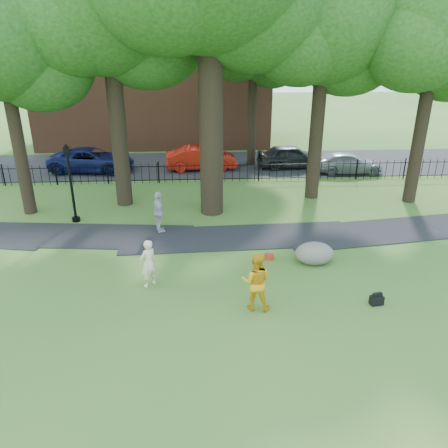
{
  "coord_description": "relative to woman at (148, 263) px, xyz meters",
  "views": [
    {
      "loc": [
        -0.62,
        -13.24,
        7.92
      ],
      "look_at": [
        0.3,
        2.0,
        1.46
      ],
      "focal_mm": 35.0,
      "sensor_mm": 36.0,
      "label": 1
    }
  ],
  "objects": [
    {
      "name": "pedestrian",
      "position": [
        -0.0,
        4.61,
        0.07
      ],
      "size": [
        0.76,
        1.18,
        1.87
      ],
      "primitive_type": "imported",
      "rotation": [
        0.0,
        0.0,
        1.87
      ],
      "color": "#A4A5A9",
      "rests_on": "ground"
    },
    {
      "name": "lamppost",
      "position": [
        -4.05,
        6.1,
        0.94
      ],
      "size": [
        0.37,
        0.37,
        3.69
      ],
      "rotation": [
        0.0,
        0.0,
        0.07
      ],
      "color": "black",
      "rests_on": "ground"
    },
    {
      "name": "boulder",
      "position": [
        6.15,
        1.36,
        -0.43
      ],
      "size": [
        1.6,
        1.28,
        0.86
      ],
      "primitive_type": "ellipsoid",
      "rotation": [
        0.0,
        0.0,
        -0.12
      ],
      "color": "#696657",
      "rests_on": "ground"
    },
    {
      "name": "brick_building",
      "position": [
        -1.59,
        23.89,
        5.14
      ],
      "size": [
        18.0,
        8.0,
        12.0
      ],
      "primitive_type": "cube",
      "color": "brown",
      "rests_on": "ground"
    },
    {
      "name": "man",
      "position": [
        3.5,
        -1.6,
        0.1
      ],
      "size": [
        1.07,
        0.91,
        1.93
      ],
      "primitive_type": "imported",
      "rotation": [
        0.0,
        0.0,
        2.93
      ],
      "color": "orange",
      "rests_on": "ground"
    },
    {
      "name": "silver_car",
      "position": [
        11.41,
        13.39,
        -0.24
      ],
      "size": [
        4.41,
        2.02,
        1.25
      ],
      "primitive_type": "imported",
      "rotation": [
        0.0,
        0.0,
        1.51
      ],
      "color": "gray",
      "rests_on": "ground"
    },
    {
      "name": "navy_van",
      "position": [
        -5.12,
        14.71,
        -0.12
      ],
      "size": [
        5.58,
        2.96,
        1.49
      ],
      "primitive_type": "imported",
      "rotation": [
        0.0,
        0.0,
        1.48
      ],
      "color": "#0C1440",
      "rests_on": "ground"
    },
    {
      "name": "grey_car",
      "position": [
        7.99,
        14.84,
        -0.1
      ],
      "size": [
        4.56,
        1.94,
        1.54
      ],
      "primitive_type": "imported",
      "rotation": [
        0.0,
        0.0,
        1.6
      ],
      "color": "black",
      "rests_on": "ground"
    },
    {
      "name": "street",
      "position": [
        2.41,
        15.89,
        -0.86
      ],
      "size": [
        80.0,
        7.0,
        0.02
      ],
      "primitive_type": "cube",
      "color": "black",
      "rests_on": "ground"
    },
    {
      "name": "backpack",
      "position": [
        7.44,
        -1.65,
        -0.71
      ],
      "size": [
        0.44,
        0.32,
        0.3
      ],
      "primitive_type": "cube",
      "rotation": [
        0.0,
        0.0,
        0.17
      ],
      "color": "black",
      "rests_on": "ground"
    },
    {
      "name": "footpath",
      "position": [
        3.41,
        3.79,
        -0.86
      ],
      "size": [
        36.07,
        3.85,
        0.03
      ],
      "primitive_type": "cube",
      "rotation": [
        0.0,
        0.0,
        0.03
      ],
      "color": "black",
      "rests_on": "ground"
    },
    {
      "name": "red_sedan",
      "position": [
        1.98,
        14.73,
        -0.11
      ],
      "size": [
        4.67,
        1.85,
        1.51
      ],
      "primitive_type": "imported",
      "rotation": [
        0.0,
        0.0,
        1.63
      ],
      "color": "#B61A0E",
      "rests_on": "ground"
    },
    {
      "name": "tree_row",
      "position": [
        2.93,
        8.3,
        7.29
      ],
      "size": [
        26.82,
        7.96,
        12.42
      ],
      "color": "black",
      "rests_on": "ground"
    },
    {
      "name": "ground",
      "position": [
        2.41,
        -0.11,
        -0.86
      ],
      "size": [
        120.0,
        120.0,
        0.0
      ],
      "primitive_type": "plane",
      "color": "#305B20",
      "rests_on": "ground"
    },
    {
      "name": "iron_fence",
      "position": [
        2.41,
        11.89,
        -0.26
      ],
      "size": [
        44.0,
        0.04,
        1.2
      ],
      "color": "black",
      "rests_on": "ground"
    },
    {
      "name": "red_bag",
      "position": [
        4.46,
        1.68,
        -0.75
      ],
      "size": [
        0.39,
        0.32,
        0.23
      ],
      "primitive_type": "cube",
      "rotation": [
        0.0,
        0.0,
        -0.37
      ],
      "color": "maroon",
      "rests_on": "ground"
    },
    {
      "name": "woman",
      "position": [
        0.0,
        0.0,
        0.0
      ],
      "size": [
        0.75,
        0.73,
        1.73
      ],
      "primitive_type": "imported",
      "rotation": [
        0.0,
        0.0,
        3.88
      ],
      "color": "beige",
      "rests_on": "ground"
    }
  ]
}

